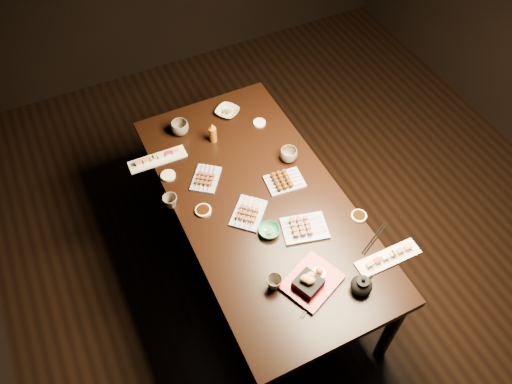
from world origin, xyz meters
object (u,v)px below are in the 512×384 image
teacup_far_left (170,202)px  edamame_bowl_green (269,231)px  yakitori_plate_right (305,226)px  yakitori_plate_center (249,211)px  teacup_far_right (180,128)px  sushi_platter_near (389,256)px  dining_table (260,237)px  teapot (362,284)px  teacup_mid_right (289,155)px  yakitori_plate_left (206,177)px  condiment_bottle (213,133)px  teacup_near_left (274,283)px  edamame_bowl_cream (227,112)px  sushi_platter_far (157,158)px  tempura_tray (313,278)px

teacup_far_left → edamame_bowl_green: bearing=-44.5°
teacup_far_left → yakitori_plate_right: bearing=-38.1°
yakitori_plate_center → teacup_far_right: size_ratio=1.98×
sushi_platter_near → edamame_bowl_green: 0.63m
teacup_far_right → dining_table: bearing=-73.0°
teacup_far_left → teapot: (0.66, -0.89, 0.02)m
teacup_mid_right → yakitori_plate_left: bearing=171.7°
yakitori_plate_center → teacup_mid_right: teacup_mid_right is taller
edamame_bowl_green → condiment_bottle: condiment_bottle is taller
teacup_near_left → dining_table: bearing=71.2°
edamame_bowl_green → condiment_bottle: bearing=90.1°
yakitori_plate_center → condiment_bottle: size_ratio=1.53×
edamame_bowl_cream → teacup_far_right: (-0.33, -0.03, 0.03)m
sushi_platter_near → yakitori_plate_left: size_ratio=1.80×
edamame_bowl_cream → condiment_bottle: size_ratio=1.00×
sushi_platter_near → edamame_bowl_cream: 1.37m
yakitori_plate_right → sushi_platter_far: bearing=138.4°
edamame_bowl_green → edamame_bowl_cream: (0.17, 0.93, -0.00)m
dining_table → sushi_platter_near: size_ratio=5.11×
sushi_platter_near → teacup_far_right: 1.45m
yakitori_plate_right → condiment_bottle: condiment_bottle is taller
teacup_mid_right → edamame_bowl_green: bearing=-129.3°
teacup_near_left → teacup_far_right: (-0.04, 1.19, 0.01)m
edamame_bowl_cream → condiment_bottle: condiment_bottle is taller
teacup_near_left → teapot: size_ratio=0.63×
sushi_platter_far → edamame_bowl_cream: (0.53, 0.18, -0.00)m
yakitori_plate_right → sushi_platter_near: bearing=-34.8°
teapot → edamame_bowl_cream: bearing=80.1°
yakitori_plate_left → sushi_platter_far: bearing=74.4°
edamame_bowl_cream → teacup_far_right: 0.33m
sushi_platter_near → teacup_far_left: 1.19m
yakitori_plate_center → condiment_bottle: 0.59m
dining_table → yakitori_plate_left: yakitori_plate_left is taller
sushi_platter_near → condiment_bottle: size_ratio=2.51×
edamame_bowl_cream → teacup_far_left: (-0.58, -0.53, 0.02)m
teacup_far_left → dining_table: bearing=-21.9°
edamame_bowl_cream → teacup_mid_right: (0.17, -0.52, 0.02)m
dining_table → yakitori_plate_left: (-0.21, 0.27, 0.40)m
yakitori_plate_center → teacup_far_right: (-0.11, 0.74, 0.02)m
tempura_tray → yakitori_plate_right: bearing=44.6°
yakitori_plate_center → teacup_far_left: teacup_far_left is taller
teacup_mid_right → dining_table: bearing=-145.2°
teacup_far_left → edamame_bowl_cream: bearing=42.7°
tempura_tray → yakitori_plate_left: bearing=81.8°
dining_table → edamame_bowl_cream: 0.83m
yakitori_plate_center → yakitori_plate_left: size_ratio=1.09×
yakitori_plate_center → edamame_bowl_cream: 0.80m
teacup_far_left → teacup_near_left: bearing=-67.4°
tempura_tray → condiment_bottle: (-0.06, 1.11, 0.02)m
yakitori_plate_right → condiment_bottle: 0.83m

